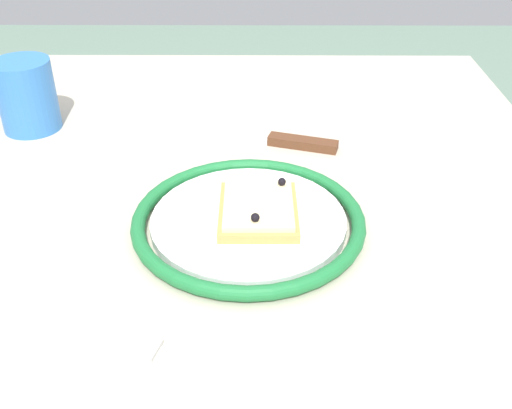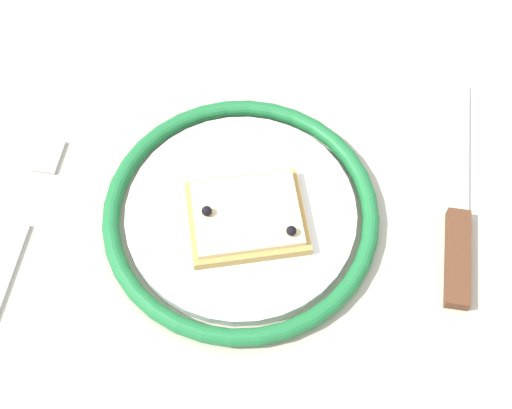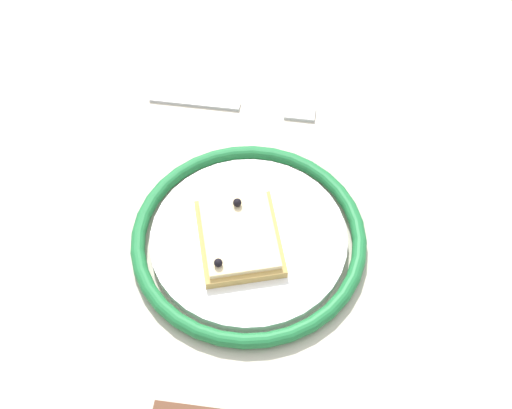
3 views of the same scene
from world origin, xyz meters
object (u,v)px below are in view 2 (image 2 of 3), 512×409
Objects in this scene: pizza_slice_near at (247,217)px; knife at (458,225)px; dining_table at (258,221)px; plate at (241,213)px; fork at (21,232)px.

knife is (0.18, -0.03, -0.02)m from pizza_slice_near.
dining_table is 0.13m from pizza_slice_near.
pizza_slice_near is 0.19m from knife.
plate reaches higher than dining_table.
pizza_slice_near is at bearing 172.06° from knife.
knife is 0.38m from fork.
fork reaches higher than dining_table.
plate reaches higher than knife.
pizza_slice_near is at bearing -6.29° from fork.
pizza_slice_near is (-0.02, -0.05, 0.11)m from dining_table.
plate reaches higher than fork.
pizza_slice_near is 0.43× the size of knife.
fork is (-0.21, -0.03, 0.10)m from dining_table.
knife is (0.17, -0.08, 0.10)m from dining_table.
knife is at bearing -7.94° from pizza_slice_near.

